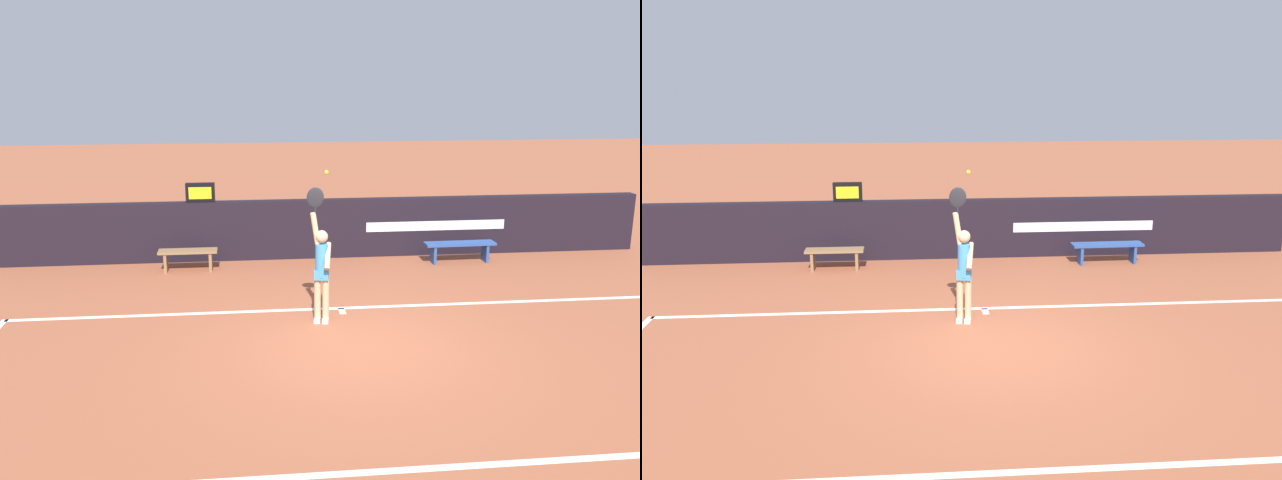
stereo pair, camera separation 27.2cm
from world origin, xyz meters
TOP-DOWN VIEW (x-y plane):
  - ground_plane at (0.00, 0.00)m, footprint 60.00×60.00m
  - court_lines at (0.00, -0.76)m, footprint 11.62×5.11m
  - back_wall at (0.00, 5.12)m, footprint 14.73×0.28m
  - speed_display at (-2.63, 5.12)m, footprint 0.62×0.15m
  - tennis_player at (-0.42, 1.13)m, footprint 0.44×0.40m
  - tennis_ball at (-0.37, 0.83)m, footprint 0.07×0.07m
  - courtside_bench_near at (3.00, 4.36)m, footprint 1.57×0.39m
  - courtside_bench_far at (-2.89, 4.36)m, footprint 1.23×0.37m

SIDE VIEW (x-z plane):
  - ground_plane at x=0.00m, z-range 0.00..0.00m
  - court_lines at x=0.00m, z-range 0.00..0.00m
  - courtside_bench_far at x=-2.89m, z-range 0.11..0.56m
  - courtside_bench_near at x=3.00m, z-range 0.12..0.57m
  - back_wall at x=0.00m, z-range 0.00..1.32m
  - tennis_player at x=-0.42m, z-range -0.21..2.10m
  - speed_display at x=-2.63m, z-range 1.32..1.74m
  - tennis_ball at x=-0.37m, z-range 2.54..2.61m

